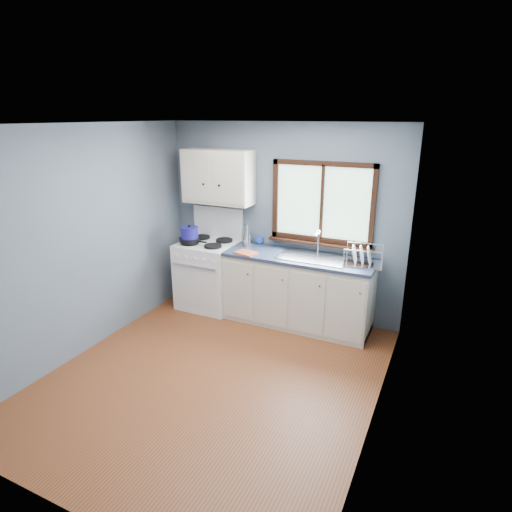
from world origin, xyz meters
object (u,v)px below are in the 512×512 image
at_px(utensil_crock, 248,239).
at_px(skillet, 190,240).
at_px(gas_range, 209,273).
at_px(base_cabinets, 298,294).
at_px(sink, 313,262).
at_px(dish_rack, 362,259).
at_px(thermos, 246,236).
at_px(stockpot, 190,234).

bearing_deg(utensil_crock, skillet, -151.85).
distance_m(gas_range, utensil_crock, 0.74).
height_order(base_cabinets, sink, sink).
xyz_separation_m(base_cabinets, utensil_crock, (-0.80, 0.19, 0.58)).
bearing_deg(base_cabinets, sink, -0.13).
distance_m(base_cabinets, utensil_crock, 1.00).
bearing_deg(skillet, dish_rack, 8.09).
height_order(utensil_crock, dish_rack, utensil_crock).
relative_size(gas_range, thermos, 4.65).
height_order(thermos, dish_rack, thermos).
distance_m(gas_range, thermos, 0.79).
bearing_deg(stockpot, utensil_crock, 28.75).
bearing_deg(sink, dish_rack, 2.06).
distance_m(base_cabinets, skillet, 1.60).
relative_size(base_cabinets, thermos, 6.33).
distance_m(sink, stockpot, 1.68).
height_order(skillet, utensil_crock, utensil_crock).
bearing_deg(gas_range, skillet, -137.44).
height_order(gas_range, dish_rack, gas_range).
xyz_separation_m(base_cabinets, thermos, (-0.76, 0.07, 0.66)).
distance_m(sink, utensil_crock, 1.00).
relative_size(base_cabinets, stockpot, 6.78).
xyz_separation_m(gas_range, sink, (1.49, 0.02, 0.37)).
relative_size(sink, dish_rack, 1.78).
relative_size(skillet, stockpot, 1.53).
relative_size(gas_range, stockpot, 4.98).
xyz_separation_m(gas_range, dish_rack, (2.08, 0.04, 0.49)).
xyz_separation_m(base_cabinets, dish_rack, (0.77, 0.02, 0.57)).
bearing_deg(gas_range, thermos, 9.45).
distance_m(gas_range, skillet, 0.55).
height_order(base_cabinets, dish_rack, dish_rack).
distance_m(stockpot, utensil_crock, 0.78).
distance_m(gas_range, sink, 1.53).
relative_size(stockpot, thermos, 0.93).
height_order(gas_range, utensil_crock, gas_range).
relative_size(skillet, utensil_crock, 1.23).
height_order(sink, stockpot, sink).
distance_m(stockpot, dish_rack, 2.26).
relative_size(skillet, thermos, 1.43).
relative_size(skillet, dish_rack, 0.88).
relative_size(base_cabinets, skillet, 4.44).
bearing_deg(thermos, stockpot, -160.16).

